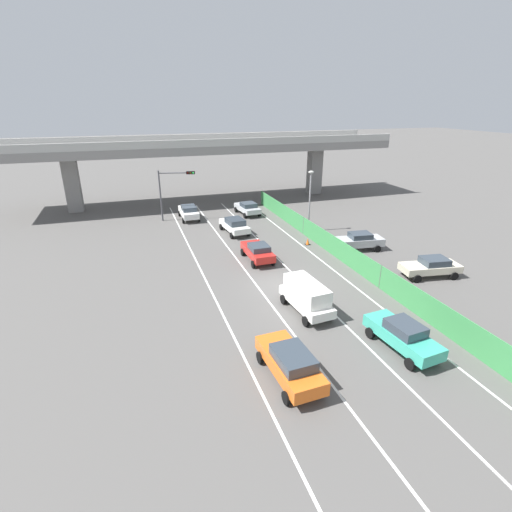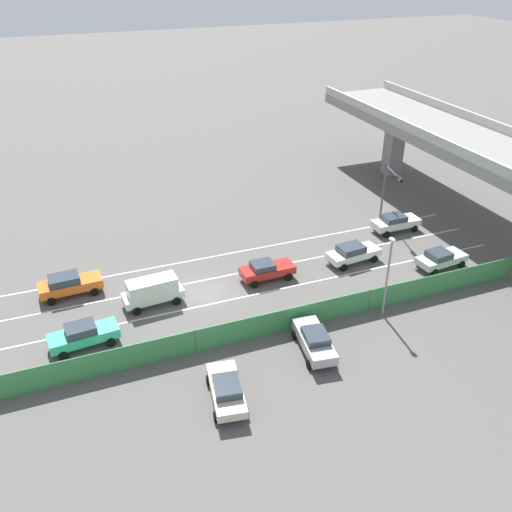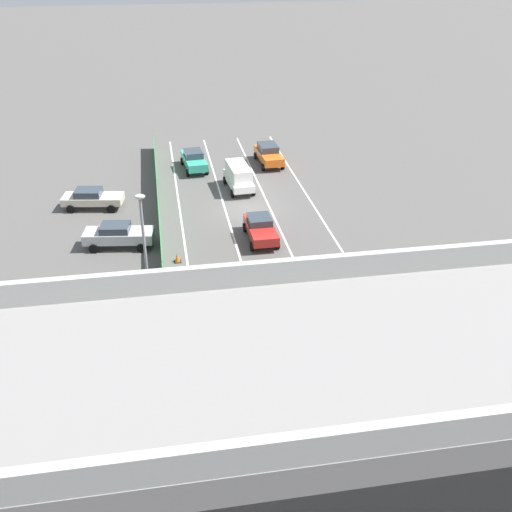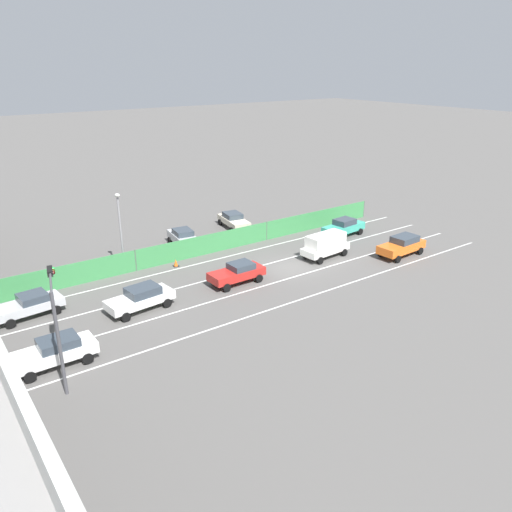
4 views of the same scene
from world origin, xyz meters
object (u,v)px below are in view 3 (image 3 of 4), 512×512
at_px(car_van_white, 239,176).
at_px(traffic_cone, 177,258).
at_px(car_sedan_silver, 239,363).
at_px(car_taxi_teal, 194,159).
at_px(parked_sedan_cream, 92,198).
at_px(street_lamp, 143,235).
at_px(car_sedan_red, 261,228).
at_px(car_hatchback_white, 385,351).
at_px(car_sedan_white, 282,286).
at_px(parked_wagon_silver, 118,235).
at_px(traffic_light, 426,292).
at_px(car_taxi_orange, 269,154).

xyz_separation_m(car_van_white, traffic_cone, (5.69, 11.56, -0.92)).
bearing_deg(car_sedan_silver, traffic_cone, -79.14).
height_order(car_van_white, car_taxi_teal, car_van_white).
distance_m(car_van_white, parked_sedan_cream, 11.81).
height_order(parked_sedan_cream, street_lamp, street_lamp).
height_order(street_lamp, traffic_cone, street_lamp).
height_order(car_sedan_red, car_van_white, car_van_white).
height_order(car_hatchback_white, car_sedan_silver, car_hatchback_white).
bearing_deg(car_sedan_white, parked_sedan_cream, -52.53).
height_order(car_sedan_white, car_van_white, car_van_white).
distance_m(car_sedan_white, parked_wagon_silver, 12.67).
xyz_separation_m(traffic_light, street_lamp, (12.92, -8.57, -0.17)).
bearing_deg(car_taxi_orange, parked_wagon_silver, 48.05).
xyz_separation_m(car_hatchback_white, street_lamp, (11.29, -8.57, 3.02)).
bearing_deg(car_taxi_teal, car_sedan_white, 98.34).
relative_size(car_taxi_teal, traffic_cone, 7.74).
distance_m(car_hatchback_white, parked_sedan_cream, 26.85).
xyz_separation_m(car_taxi_orange, car_hatchback_white, (-0.14, 29.64, -0.05)).
height_order(car_taxi_orange, street_lamp, street_lamp).
bearing_deg(car_taxi_teal, car_sedan_red, 103.13).
xyz_separation_m(car_sedan_white, car_hatchback_white, (-3.69, 6.73, 0.01)).
distance_m(car_sedan_white, car_hatchback_white, 7.68).
relative_size(car_sedan_silver, street_lamp, 0.70).
relative_size(car_van_white, car_taxi_teal, 0.97).
distance_m(parked_wagon_silver, traffic_light, 21.41).
xyz_separation_m(car_sedan_red, traffic_light, (-5.20, 14.60, 3.22)).
xyz_separation_m(car_taxi_teal, car_sedan_silver, (0.12, 29.03, -0.07)).
bearing_deg(traffic_light, street_lamp, -33.56).
relative_size(car_sedan_red, car_taxi_orange, 0.92).
bearing_deg(traffic_light, traffic_cone, -48.10).
bearing_deg(street_lamp, car_sedan_red, -142.00).
distance_m(car_taxi_teal, street_lamp, 21.41).
bearing_deg(car_van_white, car_hatchback_white, 98.90).
height_order(car_taxi_orange, traffic_cone, car_taxi_orange).
bearing_deg(street_lamp, car_hatchback_white, 142.80).
distance_m(car_sedan_white, traffic_light, 9.16).
bearing_deg(car_sedan_silver, car_sedan_white, -118.07).
xyz_separation_m(traffic_light, traffic_cone, (11.06, -12.32, -3.81)).
distance_m(car_sedan_red, car_taxi_orange, 15.42).
distance_m(car_sedan_white, car_van_white, 17.16).
xyz_separation_m(car_van_white, traffic_light, (-5.37, 23.89, 2.89)).
relative_size(car_van_white, street_lamp, 0.72).
distance_m(car_sedan_white, car_sedan_silver, 7.30).
xyz_separation_m(car_hatchback_white, parked_sedan_cream, (15.39, -22.00, -0.05)).
distance_m(parked_sedan_cream, parked_wagon_silver, 7.23).
relative_size(car_van_white, traffic_cone, 7.52).
distance_m(car_sedan_red, car_taxi_teal, 15.12).
relative_size(car_sedan_red, traffic_light, 0.76).
bearing_deg(car_van_white, car_sedan_white, 90.18).
distance_m(traffic_light, traffic_cone, 16.99).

